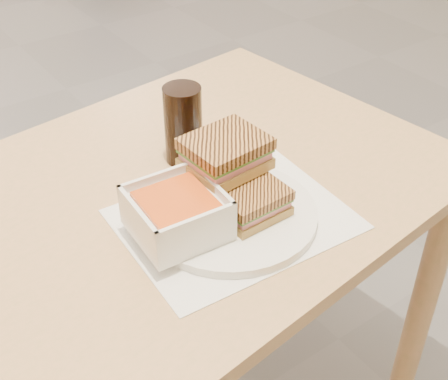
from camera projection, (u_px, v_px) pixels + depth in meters
main_table at (130, 263)px, 1.09m from camera, size 1.28×0.84×0.75m
tray_liner at (234, 219)px, 1.01m from camera, size 0.37×0.30×0.00m
plate at (230, 214)px, 1.01m from camera, size 0.29×0.29×0.02m
soup_bowl at (177, 215)px, 0.94m from camera, size 0.14×0.14×0.07m
panini_lower at (251, 202)px, 0.98m from camera, size 0.11×0.09×0.05m
panini_upper at (225, 154)px, 1.00m from camera, size 0.13×0.11×0.06m
cola_glass at (183, 125)px, 1.11m from camera, size 0.07×0.07×0.15m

